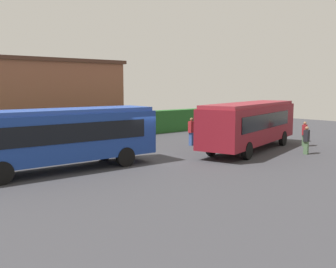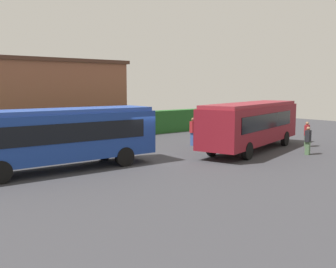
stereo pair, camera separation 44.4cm
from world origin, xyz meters
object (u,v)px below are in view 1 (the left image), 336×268
at_px(bus_blue, 59,135).
at_px(person_right, 306,140).
at_px(person_far, 304,133).
at_px(bus_maroon, 250,123).
at_px(person_center, 191,131).

xyz_separation_m(bus_blue, person_right, (13.39, -5.26, -0.86)).
bearing_deg(person_far, bus_blue, -121.41).
height_order(bus_blue, person_right, bus_blue).
height_order(bus_blue, person_far, bus_blue).
height_order(bus_maroon, person_far, bus_maroon).
distance_m(bus_blue, person_far, 16.57).
bearing_deg(person_right, person_center, -173.09).
distance_m(person_center, person_far, 7.68).
relative_size(person_right, person_far, 1.00).
distance_m(bus_blue, person_center, 10.81).
bearing_deg(person_far, bus_maroon, -128.02).
bearing_deg(bus_maroon, person_center, 94.19).
height_order(person_center, person_far, person_center).
xyz_separation_m(person_right, person_far, (2.78, 1.77, 0.00)).
relative_size(person_center, person_right, 1.14).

